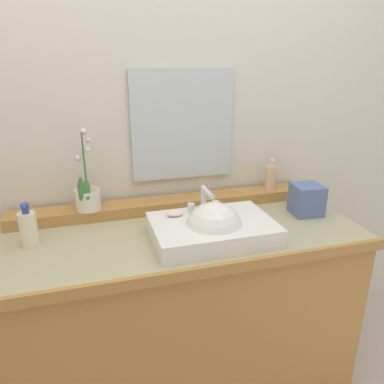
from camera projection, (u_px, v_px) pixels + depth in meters
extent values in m
cube|color=beige|center=(158.00, 118.00, 1.80)|extent=(3.12, 0.20, 2.51)
cube|color=#AF793D|center=(181.00, 316.00, 1.71)|extent=(1.50, 0.60, 0.81)
cube|color=tan|center=(180.00, 234.00, 1.57)|extent=(1.52, 0.63, 0.04)
cube|color=#AF793D|center=(203.00, 272.00, 1.28)|extent=(1.52, 0.02, 0.04)
cube|color=#AF793D|center=(168.00, 204.00, 1.77)|extent=(1.44, 0.13, 0.05)
cube|color=white|center=(212.00, 229.00, 1.48)|extent=(0.48, 0.34, 0.07)
sphere|color=white|center=(214.00, 231.00, 1.47)|extent=(0.23, 0.23, 0.23)
cylinder|color=silver|center=(204.00, 199.00, 1.56)|extent=(0.02, 0.02, 0.10)
cylinder|color=silver|center=(208.00, 192.00, 1.49)|extent=(0.02, 0.11, 0.02)
sphere|color=silver|center=(204.00, 188.00, 1.54)|extent=(0.03, 0.03, 0.03)
cylinder|color=silver|center=(191.00, 208.00, 1.56)|extent=(0.03, 0.03, 0.04)
cylinder|color=silver|center=(216.00, 205.00, 1.58)|extent=(0.03, 0.03, 0.04)
ellipsoid|color=silver|center=(175.00, 213.00, 1.51)|extent=(0.07, 0.04, 0.02)
cylinder|color=silver|center=(88.00, 199.00, 1.62)|extent=(0.11, 0.11, 0.09)
cylinder|color=tan|center=(87.00, 191.00, 1.61)|extent=(0.10, 0.10, 0.01)
cylinder|color=#476B38|center=(84.00, 162.00, 1.57)|extent=(0.01, 0.01, 0.25)
ellipsoid|color=#387033|center=(81.00, 190.00, 1.56)|extent=(0.04, 0.04, 0.10)
ellipsoid|color=#387033|center=(80.00, 185.00, 1.62)|extent=(0.04, 0.04, 0.08)
ellipsoid|color=#387033|center=(87.00, 190.00, 1.56)|extent=(0.03, 0.03, 0.09)
sphere|color=silver|center=(78.00, 158.00, 1.57)|extent=(0.03, 0.03, 0.03)
sphere|color=silver|center=(88.00, 150.00, 1.56)|extent=(0.03, 0.03, 0.03)
sphere|color=silver|center=(88.00, 140.00, 1.56)|extent=(0.03, 0.03, 0.03)
sphere|color=silver|center=(83.00, 132.00, 1.54)|extent=(0.03, 0.03, 0.03)
cylinder|color=#E1B385|center=(271.00, 178.00, 1.88)|extent=(0.05, 0.05, 0.12)
cylinder|color=silver|center=(272.00, 165.00, 1.85)|extent=(0.02, 0.02, 0.02)
cylinder|color=silver|center=(272.00, 161.00, 1.85)|extent=(0.02, 0.02, 0.02)
cylinder|color=silver|center=(273.00, 161.00, 1.83)|extent=(0.01, 0.03, 0.01)
cylinder|color=beige|center=(28.00, 229.00, 1.41)|extent=(0.07, 0.07, 0.13)
cylinder|color=#31428D|center=(25.00, 211.00, 1.39)|extent=(0.03, 0.03, 0.02)
cylinder|color=#31428D|center=(25.00, 206.00, 1.38)|extent=(0.03, 0.03, 0.02)
cylinder|color=#31428D|center=(24.00, 207.00, 1.36)|extent=(0.01, 0.04, 0.01)
cube|color=#54669B|center=(307.00, 199.00, 1.70)|extent=(0.14, 0.14, 0.14)
cube|color=silver|center=(183.00, 125.00, 1.73)|extent=(0.49, 0.02, 0.51)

